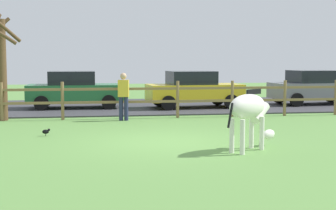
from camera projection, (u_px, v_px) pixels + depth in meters
ground_plane at (165, 142)px, 12.14m from camera, size 60.00×60.00×0.00m
parking_asphalt at (134, 106)px, 21.29m from camera, size 28.00×7.40×0.05m
paddock_fence at (121, 98)px, 16.87m from camera, size 20.45×0.11×1.33m
bare_tree at (1, 64)px, 16.28m from camera, size 1.35×1.37×3.69m
zebra at (250, 111)px, 10.87m from camera, size 1.61×1.38×1.41m
crow_on_grass at (46, 131)px, 13.06m from camera, size 0.21×0.10×0.20m
parked_car_green at (75, 89)px, 20.19m from camera, size 4.01×1.90×1.56m
parked_car_grey at (314, 87)px, 21.83m from camera, size 4.12×2.12×1.56m
parked_car_yellow at (194, 89)px, 20.31m from camera, size 4.13×2.15×1.56m
visitor_near_fence at (123, 94)px, 16.35m from camera, size 0.39×0.28×1.64m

